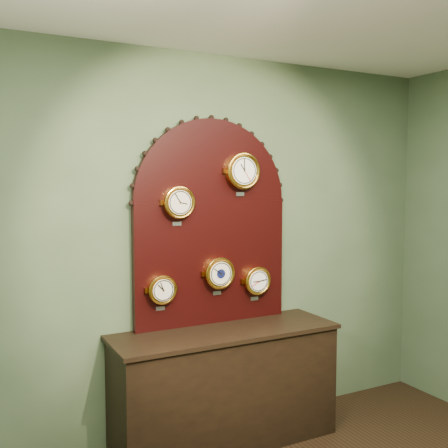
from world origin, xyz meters
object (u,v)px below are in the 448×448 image
shop_counter (225,388)px  display_board (211,216)px  arabic_clock (242,171)px  tide_clock (257,281)px  roman_clock (179,202)px  barometer (219,273)px  hygrometer (162,290)px

shop_counter → display_board: display_board is taller
display_board → arabic_clock: bearing=-17.0°
arabic_clock → tide_clock: (0.13, 0.00, -0.83)m
roman_clock → arabic_clock: bearing=-0.1°
shop_counter → barometer: size_ratio=5.60×
display_board → barometer: bearing=-67.7°
display_board → barometer: (0.03, -0.07, -0.42)m
hygrometer → tide_clock: tide_clock is taller
shop_counter → barometer: (0.03, 0.15, 0.81)m
shop_counter → tide_clock: size_ratio=5.96×
hygrometer → shop_counter: bearing=-20.3°
display_board → hygrometer: (-0.42, -0.07, -0.50)m
shop_counter → roman_clock: 1.37m
display_board → barometer: 0.42m
shop_counter → roman_clock: roman_clock is taller
shop_counter → display_board: size_ratio=1.05×
barometer → arabic_clock: bearing=-0.2°
roman_clock → tide_clock: (0.64, 0.00, -0.61)m
display_board → roman_clock: display_board is taller
roman_clock → barometer: size_ratio=0.98×
arabic_clock → display_board: bearing=163.0°
barometer → tide_clock: bearing=0.1°
roman_clock → barometer: 0.61m
display_board → roman_clock: bearing=-166.9°
arabic_clock → hygrometer: 1.04m
arabic_clock → shop_counter: bearing=-145.4°
roman_clock → barometer: roman_clock is taller
arabic_clock → roman_clock: bearing=179.9°
hygrometer → barometer: bearing=-0.1°
display_board → roman_clock: (-0.29, -0.07, 0.11)m
display_board → arabic_clock: size_ratio=4.78×
roman_clock → tide_clock: 0.88m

